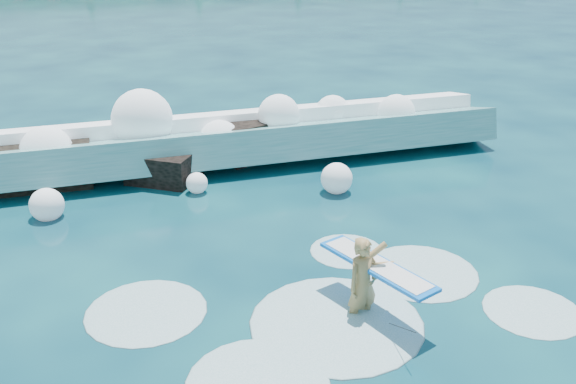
% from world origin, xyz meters
% --- Properties ---
extents(ground, '(200.00, 200.00, 0.00)m').
position_xyz_m(ground, '(0.00, 0.00, 0.00)').
color(ground, '#07253A').
rests_on(ground, ground).
extents(breaking_wave, '(19.34, 2.95, 1.67)m').
position_xyz_m(breaking_wave, '(-0.22, 7.55, 0.58)').
color(breaking_wave, teal).
rests_on(breaking_wave, ground).
extents(rock_cluster, '(8.06, 3.31, 1.35)m').
position_xyz_m(rock_cluster, '(-1.04, 7.26, 0.43)').
color(rock_cluster, black).
rests_on(rock_cluster, ground).
extents(surfer_with_board, '(1.40, 2.97, 1.82)m').
position_xyz_m(surfer_with_board, '(2.01, -1.06, 0.67)').
color(surfer_with_board, '#AB854F').
rests_on(surfer_with_board, ground).
extents(wave_spray, '(15.39, 4.74, 2.34)m').
position_xyz_m(wave_spray, '(-0.93, 7.35, 1.07)').
color(wave_spray, white).
rests_on(wave_spray, ground).
extents(surf_foam, '(8.78, 5.49, 0.16)m').
position_xyz_m(surf_foam, '(1.38, -0.93, 0.00)').
color(surf_foam, silver).
rests_on(surf_foam, ground).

